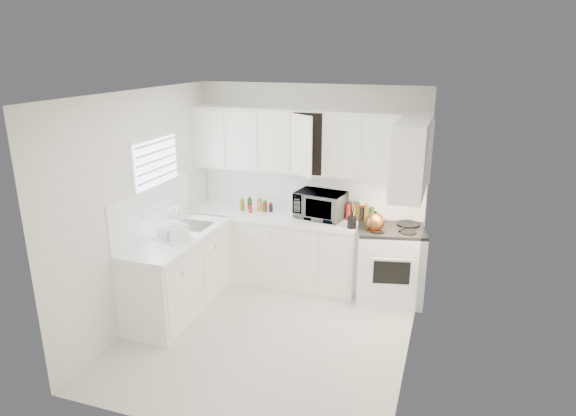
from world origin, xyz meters
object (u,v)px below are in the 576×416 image
at_px(tea_kettle, 375,221).
at_px(microwave, 320,202).
at_px(dish_rack, 172,230).
at_px(rice_cooker, 301,206).
at_px(utensil_crock, 352,214).
at_px(stove, 390,254).

height_order(tea_kettle, microwave, microwave).
bearing_deg(dish_rack, rice_cooker, 69.80).
relative_size(rice_cooker, utensil_crock, 0.63).
bearing_deg(utensil_crock, tea_kettle, 1.73).
height_order(tea_kettle, utensil_crock, utensil_crock).
bearing_deg(dish_rack, utensil_crock, 48.36).
bearing_deg(utensil_crock, stove, 20.38).
xyz_separation_m(stove, utensil_crock, (-0.45, -0.17, 0.52)).
bearing_deg(stove, tea_kettle, -150.79).
relative_size(stove, microwave, 2.00).
xyz_separation_m(rice_cooker, dish_rack, (-1.11, -1.33, -0.00)).
relative_size(tea_kettle, dish_rack, 0.73).
bearing_deg(stove, rice_cooker, 160.55).
bearing_deg(stove, microwave, 161.46).
height_order(stove, utensil_crock, utensil_crock).
relative_size(tea_kettle, rice_cooker, 1.27).
distance_m(microwave, dish_rack, 1.89).
distance_m(stove, utensil_crock, 0.71).
bearing_deg(utensil_crock, rice_cooker, 156.94).
height_order(utensil_crock, dish_rack, utensil_crock).
xyz_separation_m(tea_kettle, utensil_crock, (-0.27, -0.01, 0.06)).
height_order(stove, rice_cooker, stove).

